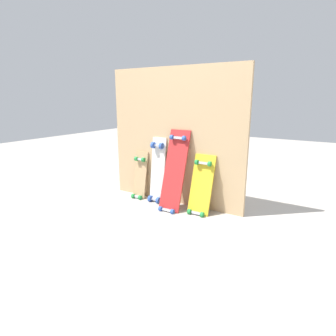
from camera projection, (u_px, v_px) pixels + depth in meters
The scene contains 6 objects.
ground_plane at pixel (171, 203), 3.19m from camera, with size 12.00×12.00×0.00m, color #B2AAA0.
plywood_wall_panel at pixel (175, 137), 3.07m from camera, with size 1.61×0.04×1.47m, color tan.
skateboard_natural at pixel (140, 178), 3.33m from camera, with size 0.16×0.17×0.62m.
skateboard_white at pixel (157, 173), 3.19m from camera, with size 0.18×0.17×0.79m.
skateboard_red at pixel (174, 174), 2.97m from camera, with size 0.24×0.32×0.90m.
skateboard_yellow at pixel (201, 188), 2.88m from camera, with size 0.23×0.24×0.67m.
Camera 1 is at (1.56, -2.56, 1.15)m, focal length 30.32 mm.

